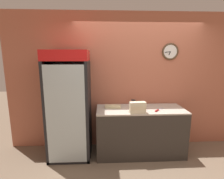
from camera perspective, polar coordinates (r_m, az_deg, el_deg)
name	(u,v)px	position (r m, az deg, el deg)	size (l,w,h in m)	color
wall_back	(137,81)	(3.60, 8.31, 2.62)	(5.20, 0.09, 2.70)	#B7664C
prep_counter	(140,131)	(3.49, 9.06, -13.19)	(1.64, 0.66, 0.90)	#332D28
beverage_cooler	(69,100)	(3.31, -13.71, -3.25)	(0.75, 0.68, 1.97)	black
sandwich_stack_bottom	(137,111)	(3.07, 8.33, -7.03)	(0.29, 0.13, 0.07)	beige
sandwich_stack_middle	(138,108)	(3.05, 8.36, -5.86)	(0.28, 0.13, 0.07)	beige
sandwich_stack_top	(138,104)	(3.03, 8.40, -4.67)	(0.29, 0.13, 0.07)	beige
sandwich_flat_left	(113,106)	(3.32, 0.33, -5.53)	(0.31, 0.13, 0.06)	beige
chefs_knife	(158,110)	(3.29, 14.85, -6.48)	(0.24, 0.27, 0.02)	silver
condiment_jar	(133,102)	(3.53, 6.93, -4.22)	(0.10, 0.10, 0.11)	silver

